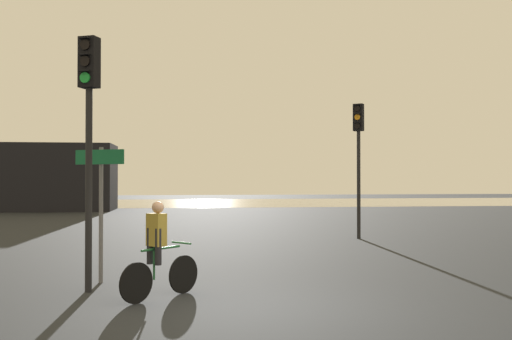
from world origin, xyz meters
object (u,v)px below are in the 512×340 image
Objects in this scene: traffic_light_near_left at (89,115)px; direction_sign_post at (100,194)px; traffic_light_far_right at (359,145)px; cyclist at (158,249)px; distant_building at (38,177)px.

traffic_light_near_left is 1.67m from direction_sign_post.
traffic_light_near_left reaches higher than traffic_light_far_right.
traffic_light_near_left is at bearing -165.19° from cyclist.
traffic_light_far_right is at bearing -51.12° from distant_building.
traffic_light_far_right is 10.93m from cyclist.
traffic_light_near_left is 2.78× the size of cyclist.
direction_sign_post is at bearing 78.64° from traffic_light_far_right.
direction_sign_post reaches higher than cyclist.
traffic_light_near_left is 1.73× the size of direction_sign_post.
distant_building reaches higher than cyclist.
distant_building is 2.06× the size of traffic_light_near_left.
traffic_light_far_right is at bearing -110.12° from traffic_light_near_left.
traffic_light_near_left is at bearing 113.12° from direction_sign_post.
traffic_light_far_right is (14.82, -18.38, 1.05)m from distant_building.
direction_sign_post is (-7.32, -7.14, -1.41)m from traffic_light_far_right.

